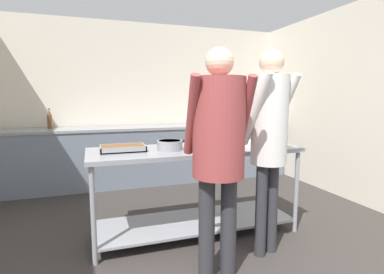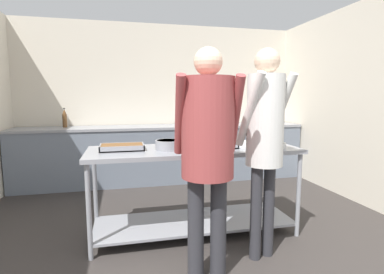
% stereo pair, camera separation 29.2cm
% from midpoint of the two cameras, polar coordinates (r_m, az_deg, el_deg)
% --- Properties ---
extents(wall_rear, '(4.85, 0.06, 2.65)m').
position_cam_midpoint_polar(wall_rear, '(5.33, -4.33, 6.67)').
color(wall_rear, beige).
rests_on(wall_rear, ground_plane).
extents(wall_right, '(0.06, 4.40, 2.65)m').
position_cam_midpoint_polar(wall_right, '(4.48, 32.85, 5.33)').
color(wall_right, beige).
rests_on(wall_right, ground_plane).
extents(back_counter, '(4.69, 0.65, 0.94)m').
position_cam_midpoint_polar(back_counter, '(5.05, -3.59, -3.14)').
color(back_counter, slate).
rests_on(back_counter, ground_plane).
extents(serving_counter, '(2.11, 0.74, 0.90)m').
position_cam_midpoint_polar(serving_counter, '(3.09, 3.16, -7.44)').
color(serving_counter, gray).
rests_on(serving_counter, ground_plane).
extents(serving_tray_vegetables, '(0.42, 0.27, 0.05)m').
position_cam_midpoint_polar(serving_tray_vegetables, '(2.97, -10.45, -1.96)').
color(serving_tray_vegetables, gray).
rests_on(serving_tray_vegetables, serving_counter).
extents(sauce_pan, '(0.39, 0.25, 0.09)m').
position_cam_midpoint_polar(sauce_pan, '(2.92, -1.72, -1.45)').
color(sauce_pan, gray).
rests_on(sauce_pan, serving_counter).
extents(serving_tray_roast, '(0.47, 0.31, 0.05)m').
position_cam_midpoint_polar(serving_tray_roast, '(3.08, 6.61, -1.54)').
color(serving_tray_roast, gray).
rests_on(serving_tray_roast, serving_counter).
extents(plate_stack, '(0.25, 0.25, 0.05)m').
position_cam_midpoint_polar(plate_stack, '(3.23, 13.16, -1.29)').
color(plate_stack, white).
rests_on(plate_stack, serving_counter).
extents(broccoli_bowl, '(0.18, 0.18, 0.09)m').
position_cam_midpoint_polar(broccoli_bowl, '(3.21, 18.45, -1.35)').
color(broccoli_bowl, silver).
rests_on(broccoli_bowl, serving_counter).
extents(guest_serving_left, '(0.52, 0.39, 1.77)m').
position_cam_midpoint_polar(guest_serving_left, '(2.23, 6.75, -0.69)').
color(guest_serving_left, '#2D2D33').
rests_on(guest_serving_left, ground_plane).
extents(guest_serving_right, '(0.47, 0.42, 1.81)m').
position_cam_midpoint_polar(guest_serving_right, '(2.63, 16.86, 1.38)').
color(guest_serving_right, '#2D2D33').
rests_on(guest_serving_right, ground_plane).
extents(water_bottle, '(0.07, 0.07, 0.30)m').
position_cam_midpoint_polar(water_bottle, '(5.06, -21.60, 3.29)').
color(water_bottle, brown).
rests_on(water_bottle, back_counter).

